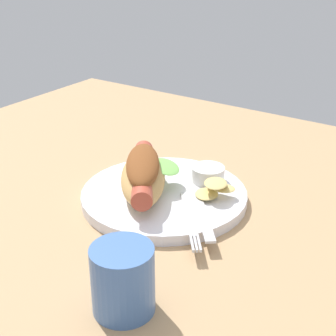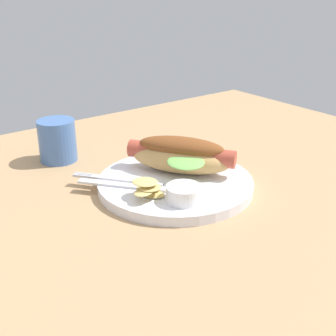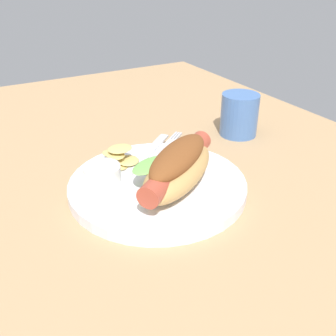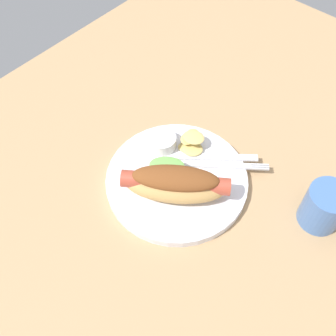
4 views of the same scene
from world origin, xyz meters
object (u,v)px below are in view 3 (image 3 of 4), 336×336
plate (158,185)px  chips_pile (121,156)px  knife (148,153)px  drinking_cup (239,115)px  fork (162,151)px  hot_dog (178,166)px  sauce_ramekin (102,174)px

plate → chips_pile: 7.80cm
knife → drinking_cup: (1.92, -19.76, 2.09)cm
fork → chips_pile: (-0.46, 7.26, 1.16)cm
hot_dog → sauce_ramekin: 10.72cm
hot_dog → chips_pile: size_ratio=2.72×
hot_dog → fork: hot_dog is taller
plate → knife: (8.16, -2.68, 0.98)cm
plate → sauce_ramekin: 7.96cm
knife → chips_pile: (-1.09, 5.15, 1.18)cm
plate → chips_pile: bearing=19.2°
hot_dog → chips_pile: 10.61cm
plate → sauce_ramekin: (3.74, 6.75, 1.97)cm
hot_dog → drinking_cup: (12.61, -20.69, -0.73)cm
hot_dog → chips_pile: hot_dog is taller
hot_dog → fork: bearing=37.7°
chips_pile → sauce_ramekin: bearing=127.9°
hot_dog → drinking_cup: 24.24cm
drinking_cup → hot_dog: bearing=121.4°
hot_dog → knife: bearing=49.5°
sauce_ramekin → chips_pile: 5.43cm
plate → fork: (7.53, -4.79, 1.00)cm
plate → drinking_cup: (10.09, -22.44, 3.07)cm
knife → fork: bearing=-56.1°
sauce_ramekin → chips_pile: bearing=-52.1°
sauce_ramekin → drinking_cup: bearing=-77.7°
fork → chips_pile: 7.37cm
hot_dog → chips_pile: (9.60, 4.22, -1.64)cm
sauce_ramekin → drinking_cup: drinking_cup is taller
plate → drinking_cup: 24.80cm
chips_pile → drinking_cup: 25.11cm
drinking_cup → knife: bearing=95.6°
hot_dog → plate: bearing=89.4°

